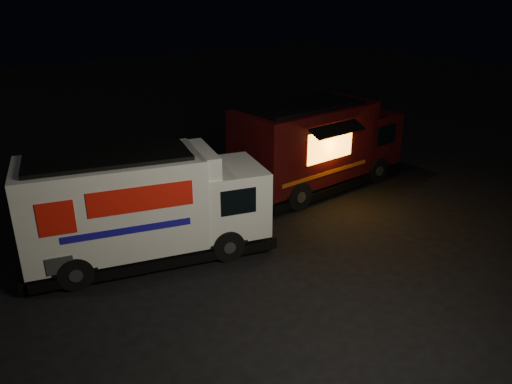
{
  "coord_description": "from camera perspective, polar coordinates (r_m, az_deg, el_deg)",
  "views": [
    {
      "loc": [
        -5.92,
        -8.04,
        6.36
      ],
      "look_at": [
        1.84,
        2.0,
        1.16
      ],
      "focal_mm": 35.0,
      "sensor_mm": 36.0,
      "label": 1
    }
  ],
  "objects": [
    {
      "name": "ground",
      "position": [
        11.83,
        -1.15,
        -10.23
      ],
      "size": [
        80.0,
        80.0,
        0.0
      ],
      "primitive_type": "plane",
      "color": "black",
      "rests_on": "ground"
    },
    {
      "name": "red_truck",
      "position": [
        16.98,
        7.28,
        5.45
      ],
      "size": [
        6.46,
        2.48,
        2.99
      ],
      "primitive_type": null,
      "rotation": [
        0.0,
        0.0,
        0.02
      ],
      "color": "#3A0A0E",
      "rests_on": "ground"
    },
    {
      "name": "white_truck",
      "position": [
        12.58,
        -12.23,
        -1.48
      ],
      "size": [
        6.5,
        3.78,
        2.79
      ],
      "primitive_type": null,
      "rotation": [
        0.0,
        0.0,
        -0.29
      ],
      "color": "silver",
      "rests_on": "ground"
    }
  ]
}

